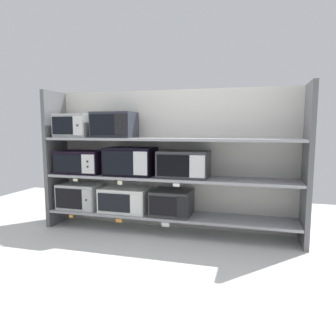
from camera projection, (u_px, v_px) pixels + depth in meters
name	position (u px, v px, depth m)	size (l,w,h in m)	color
ground	(138.00, 269.00, 2.73)	(6.91, 6.00, 0.02)	silver
back_panel	(173.00, 160.00, 3.82)	(3.11, 0.04, 1.68)	beige
upright_left	(56.00, 158.00, 3.98)	(0.05, 0.45, 1.68)	#5B5B5E
upright_right	(307.00, 166.00, 3.19)	(0.05, 0.45, 1.68)	#5B5B5E
shelf_0	(168.00, 215.00, 3.66)	(2.91, 0.45, 0.03)	#99999E
microwave_0	(81.00, 196.00, 3.94)	(0.51, 0.40, 0.31)	#B7BAB8
microwave_1	(126.00, 199.00, 3.78)	(0.58, 0.41, 0.29)	silver
microwave_2	(172.00, 202.00, 3.63)	(0.45, 0.43, 0.29)	#2D2E2F
price_tag_0	(71.00, 216.00, 3.75)	(0.06, 0.00, 0.03)	orange
price_tag_1	(119.00, 221.00, 3.59)	(0.07, 0.00, 0.04)	orange
price_tag_2	(165.00, 225.00, 3.44)	(0.09, 0.00, 0.05)	white
shelf_1	(168.00, 178.00, 3.61)	(2.91, 0.45, 0.03)	#99999E
microwave_3	(82.00, 162.00, 3.88)	(0.57, 0.40, 0.28)	black
microwave_4	(131.00, 161.00, 3.70)	(0.57, 0.39, 0.33)	black
microwave_5	(184.00, 164.00, 3.53)	(0.56, 0.40, 0.30)	#333438
price_tag_3	(75.00, 180.00, 3.68)	(0.06, 0.00, 0.03)	beige
price_tag_4	(120.00, 183.00, 3.53)	(0.06, 0.00, 0.05)	beige
price_tag_5	(176.00, 185.00, 3.35)	(0.07, 0.00, 0.03)	white
shelf_2	(168.00, 139.00, 3.55)	(2.91, 0.45, 0.03)	#99999E
microwave_6	(76.00, 126.00, 3.84)	(0.43, 0.40, 0.28)	#A4A8A3
microwave_7	(114.00, 125.00, 3.70)	(0.49, 0.36, 0.30)	#2C2E38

